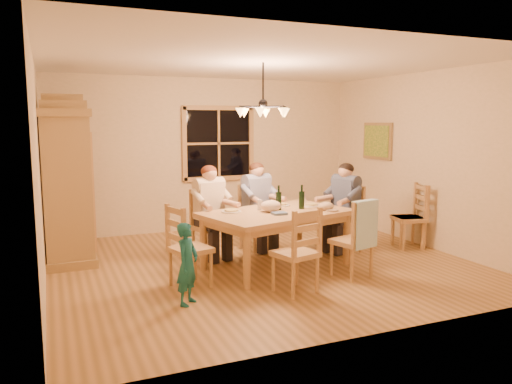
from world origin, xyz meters
name	(u,v)px	position (x,y,z in m)	size (l,w,h in m)	color
floor	(263,264)	(0.00, 0.00, 0.00)	(5.50, 5.50, 0.00)	olive
ceiling	(263,62)	(0.00, 0.00, 2.70)	(5.50, 5.00, 0.02)	white
wall_back	(207,155)	(0.00, 2.50, 1.35)	(5.50, 0.02, 2.70)	beige
wall_left	(39,174)	(-2.75, 0.00, 1.35)	(0.02, 5.00, 2.70)	beige
wall_right	(426,160)	(2.75, 0.00, 1.35)	(0.02, 5.00, 2.70)	beige
window	(218,143)	(0.20, 2.47, 1.55)	(1.30, 0.06, 1.30)	black
painting	(377,141)	(2.71, 1.20, 1.60)	(0.06, 0.78, 0.64)	olive
chandelier	(263,111)	(0.00, 0.00, 2.08)	(0.77, 0.68, 0.71)	black
armoire	(67,185)	(-2.42, 1.33, 1.06)	(0.66, 1.40, 2.30)	olive
dining_table	(277,219)	(0.11, -0.20, 0.66)	(2.14, 1.61, 0.76)	#A87C4B
chair_far_left	(210,238)	(-0.58, 0.54, 0.30)	(0.53, 0.52, 0.99)	tan
chair_far_right	(257,230)	(0.24, 0.76, 0.30)	(0.53, 0.52, 0.99)	tan
chair_near_left	(295,266)	(-0.12, -1.19, 0.30)	(0.53, 0.52, 0.99)	tan
chair_near_right	(352,253)	(0.80, -0.95, 0.30)	(0.53, 0.52, 0.99)	tan
chair_end_left	(191,262)	(-1.16, -0.54, 0.30)	(0.52, 0.53, 0.99)	tan
chair_end_right	(344,232)	(1.39, 0.14, 0.30)	(0.52, 0.53, 0.99)	tan
adult_woman	(210,200)	(-0.58, 0.54, 0.84)	(0.48, 0.50, 0.87)	beige
adult_plaid_man	(257,195)	(0.24, 0.76, 0.84)	(0.48, 0.50, 0.87)	#33498D
adult_slate_man	(345,196)	(1.39, 0.14, 0.84)	(0.50, 0.48, 0.87)	#3F4964
towel	(364,224)	(0.85, -1.13, 0.70)	(0.38, 0.10, 0.58)	#ADDBEA
wine_bottle_a	(279,198)	(0.19, -0.10, 0.93)	(0.08, 0.08, 0.33)	black
wine_bottle_b	(302,197)	(0.50, -0.17, 0.93)	(0.08, 0.08, 0.33)	black
plate_woman	(231,212)	(-0.47, -0.04, 0.77)	(0.26, 0.26, 0.02)	white
plate_plaid	(281,205)	(0.34, 0.16, 0.77)	(0.26, 0.26, 0.02)	white
plate_slate	(311,206)	(0.73, -0.03, 0.77)	(0.26, 0.26, 0.02)	white
wine_glass_a	(260,205)	(-0.06, -0.03, 0.83)	(0.06, 0.06, 0.14)	silver
wine_glass_b	(303,200)	(0.69, 0.13, 0.83)	(0.06, 0.06, 0.14)	silver
cap	(326,206)	(0.77, -0.37, 0.82)	(0.20, 0.20, 0.11)	tan
napkin	(279,213)	(0.04, -0.43, 0.78)	(0.18, 0.14, 0.03)	#485E84
cloth_bundle	(271,206)	(0.02, -0.21, 0.84)	(0.28, 0.22, 0.15)	#CAAE92
child	(187,264)	(-1.34, -1.09, 0.44)	(0.32, 0.21, 0.88)	#176069
chair_spare_front	(407,228)	(2.45, 0.00, 0.30)	(0.53, 0.54, 0.99)	tan
chair_spare_back	(409,228)	(2.45, -0.03, 0.30)	(0.50, 0.52, 0.99)	tan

